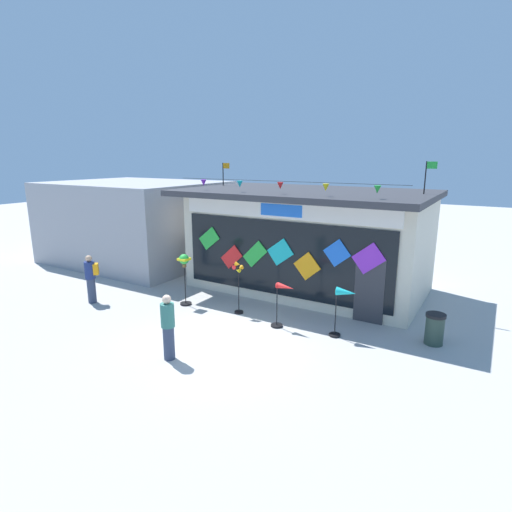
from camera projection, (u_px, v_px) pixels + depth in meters
The scene contains 10 objects.
ground_plane at pixel (222, 343), 11.20m from camera, with size 80.00×80.00×0.00m, color #ADAAA5.
kite_shop_building at pixel (308, 239), 15.54m from camera, with size 8.75×5.45×4.79m.
wind_spinner_far_left at pixel (184, 267), 13.84m from camera, with size 0.39×0.39×1.77m.
wind_spinner_left at pixel (238, 280), 13.10m from camera, with size 0.35×0.29×1.71m.
wind_spinner_center_left at pixel (282, 299), 12.02m from camera, with size 0.74×0.36×1.37m.
wind_spinner_center_right at pixel (344, 300), 11.29m from camera, with size 0.71×0.32×1.46m.
person_near_camera at pixel (168, 327), 10.14m from camera, with size 0.34×0.34×1.68m.
person_mid_plaza at pixel (91, 278), 14.15m from camera, with size 0.46×0.46×1.68m.
trash_bin at pixel (435, 329), 11.06m from camera, with size 0.52×0.52×0.86m.
neighbour_building at pixel (136, 221), 19.95m from camera, with size 7.61×6.09×3.78m, color #99999E.
Camera 1 is at (6.13, -8.38, 4.91)m, focal length 28.98 mm.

